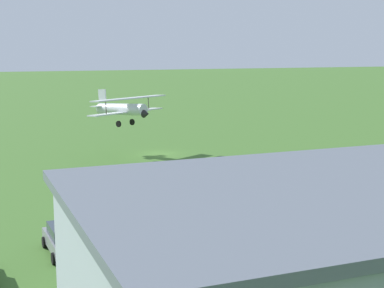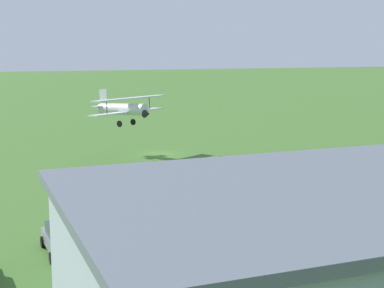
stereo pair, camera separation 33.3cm
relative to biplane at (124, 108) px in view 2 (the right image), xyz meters
name	(u,v)px [view 2 (the right image)]	position (x,y,z in m)	size (l,w,h in m)	color
ground_plane	(159,154)	(-3.65, -0.04, -4.98)	(400.00, 400.00, 0.00)	#3D6628
biplane	(124,108)	(0.00, 0.00, 0.00)	(8.84, 7.63, 3.62)	silver
car_grey	(62,239)	(9.01, 27.06, -4.15)	(2.25, 4.31, 1.62)	slate
person_walking_on_apron	(313,197)	(-8.79, 23.19, -4.19)	(0.54, 0.54, 1.59)	#72338C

